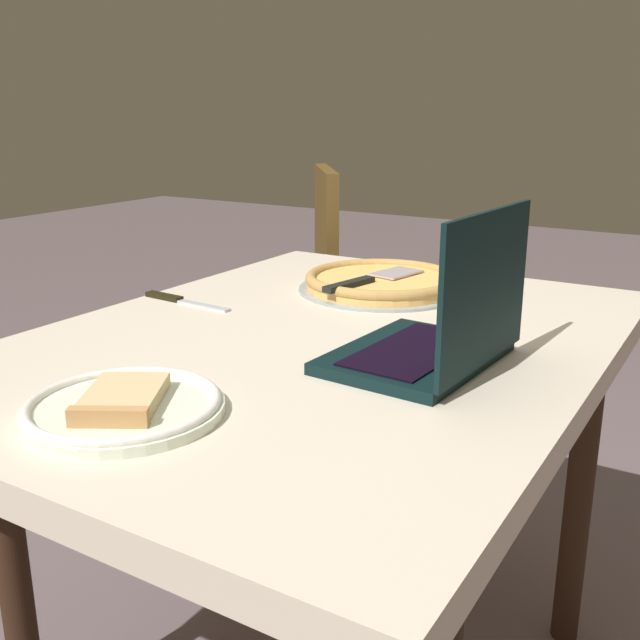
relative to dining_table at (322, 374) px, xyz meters
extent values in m
cube|color=beige|center=(0.00, 0.00, 0.05)|extent=(1.24, 0.92, 0.05)
cylinder|color=black|center=(0.39, -0.39, -0.32)|extent=(0.06, 0.06, 0.68)
cylinder|color=black|center=(-0.39, 0.39, -0.32)|extent=(0.06, 0.06, 0.68)
cylinder|color=black|center=(0.39, 0.39, -0.32)|extent=(0.06, 0.06, 0.68)
cube|color=black|center=(-0.04, -0.20, 0.08)|extent=(0.31, 0.23, 0.02)
cube|color=black|center=(-0.04, -0.20, 0.09)|extent=(0.27, 0.15, 0.00)
cube|color=black|center=(-0.05, -0.30, 0.20)|extent=(0.29, 0.03, 0.23)
cube|color=#87B0F6|center=(-0.05, -0.30, 0.20)|extent=(0.26, 0.02, 0.20)
cylinder|color=white|center=(-0.43, 0.04, 0.08)|extent=(0.26, 0.26, 0.01)
torus|color=white|center=(-0.43, 0.04, 0.09)|extent=(0.25, 0.25, 0.01)
cube|color=#DAB881|center=(-0.43, 0.04, 0.10)|extent=(0.16, 0.15, 0.02)
cube|color=tan|center=(-0.48, 0.01, 0.10)|extent=(0.06, 0.09, 0.03)
cylinder|color=#929D9E|center=(0.34, 0.05, 0.08)|extent=(0.36, 0.36, 0.01)
cylinder|color=#F1B55D|center=(0.34, 0.05, 0.09)|extent=(0.33, 0.33, 0.02)
torus|color=#B88A49|center=(0.34, 0.05, 0.10)|extent=(0.33, 0.33, 0.02)
cube|color=#B4A7AC|center=(0.39, 0.04, 0.10)|extent=(0.12, 0.09, 0.00)
cube|color=black|center=(0.23, 0.07, 0.11)|extent=(0.14, 0.05, 0.01)
cube|color=silver|center=(0.04, 0.31, 0.08)|extent=(0.03, 0.17, 0.00)
cube|color=black|center=(0.04, 0.41, 0.08)|extent=(0.03, 0.09, 0.01)
cube|color=#533B19|center=(0.78, 0.67, -0.21)|extent=(0.57, 0.57, 0.04)
cube|color=#533B19|center=(0.89, 0.52, 0.04)|extent=(0.33, 0.26, 0.47)
cylinder|color=#533B19|center=(0.82, 0.93, -0.44)|extent=(0.03, 0.03, 0.43)
cylinder|color=#533B19|center=(0.52, 0.71, -0.44)|extent=(0.03, 0.03, 0.43)
cylinder|color=#533B19|center=(1.03, 0.63, -0.44)|extent=(0.03, 0.03, 0.43)
cylinder|color=#533B19|center=(0.74, 0.41, -0.44)|extent=(0.03, 0.03, 0.43)
camera|label=1|loc=(-1.04, -0.63, 0.46)|focal=41.26mm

